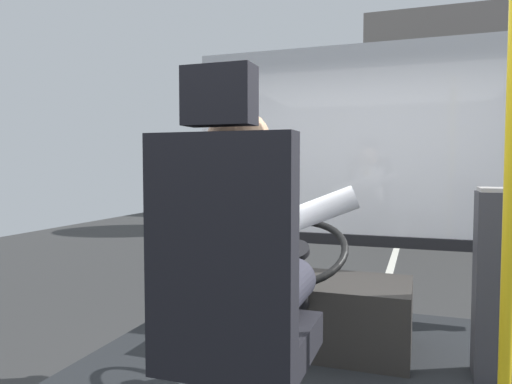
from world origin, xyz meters
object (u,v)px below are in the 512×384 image
object	(u,v)px
handrail_pole	(510,190)
fare_box	(496,284)
bus_driver	(245,249)
steering_console	(313,310)
driver_seat	(233,307)

from	to	relation	value
handrail_pole	fare_box	xyz separation A→B (m)	(0.07, 0.76, -0.50)
bus_driver	steering_console	xyz separation A→B (m)	(-0.00, 1.14, -0.55)
steering_console	driver_seat	bearing A→B (deg)	-90.00
handrail_pole	steering_console	bearing A→B (deg)	135.02
bus_driver	fare_box	size ratio (longest dim) A/B	0.79
bus_driver	fare_box	xyz separation A→B (m)	(0.95, 1.03, -0.30)
handrail_pole	driver_seat	bearing A→B (deg)	-156.50
bus_driver	fare_box	bearing A→B (deg)	47.37
driver_seat	handrail_pole	xyz separation A→B (m)	(0.87, 0.38, 0.38)
driver_seat	bus_driver	distance (m)	0.21
steering_console	fare_box	xyz separation A→B (m)	(0.95, -0.11, 0.26)
driver_seat	bus_driver	xyz separation A→B (m)	(-0.00, 0.11, 0.18)
steering_console	handrail_pole	distance (m)	1.45
bus_driver	fare_box	world-z (taller)	bus_driver
driver_seat	steering_console	distance (m)	1.31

